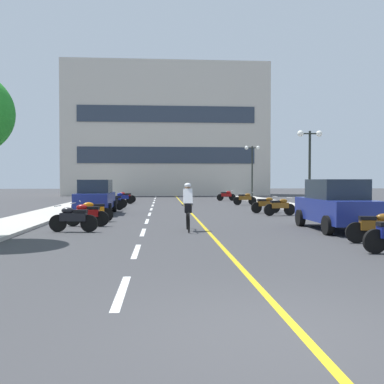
% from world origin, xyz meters
% --- Properties ---
extents(ground_plane, '(140.00, 140.00, 0.00)m').
position_xyz_m(ground_plane, '(0.00, 21.00, 0.00)').
color(ground_plane, '#38383A').
extents(curb_left, '(2.40, 72.00, 0.12)m').
position_xyz_m(curb_left, '(-7.20, 24.00, 0.06)').
color(curb_left, '#B7B2A8').
rests_on(curb_left, ground).
extents(curb_right, '(2.40, 72.00, 0.12)m').
position_xyz_m(curb_right, '(7.20, 24.00, 0.06)').
color(curb_right, '#B7B2A8').
rests_on(curb_right, ground).
extents(lane_dash_0, '(0.14, 2.20, 0.01)m').
position_xyz_m(lane_dash_0, '(-2.00, 2.00, 0.00)').
color(lane_dash_0, silver).
rests_on(lane_dash_0, ground).
extents(lane_dash_1, '(0.14, 2.20, 0.01)m').
position_xyz_m(lane_dash_1, '(-2.00, 6.00, 0.00)').
color(lane_dash_1, silver).
rests_on(lane_dash_1, ground).
extents(lane_dash_2, '(0.14, 2.20, 0.01)m').
position_xyz_m(lane_dash_2, '(-2.00, 10.00, 0.00)').
color(lane_dash_2, silver).
rests_on(lane_dash_2, ground).
extents(lane_dash_3, '(0.14, 2.20, 0.01)m').
position_xyz_m(lane_dash_3, '(-2.00, 14.00, 0.00)').
color(lane_dash_3, silver).
rests_on(lane_dash_3, ground).
extents(lane_dash_4, '(0.14, 2.20, 0.01)m').
position_xyz_m(lane_dash_4, '(-2.00, 18.00, 0.00)').
color(lane_dash_4, silver).
rests_on(lane_dash_4, ground).
extents(lane_dash_5, '(0.14, 2.20, 0.01)m').
position_xyz_m(lane_dash_5, '(-2.00, 22.00, 0.00)').
color(lane_dash_5, silver).
rests_on(lane_dash_5, ground).
extents(lane_dash_6, '(0.14, 2.20, 0.01)m').
position_xyz_m(lane_dash_6, '(-2.00, 26.00, 0.00)').
color(lane_dash_6, silver).
rests_on(lane_dash_6, ground).
extents(lane_dash_7, '(0.14, 2.20, 0.01)m').
position_xyz_m(lane_dash_7, '(-2.00, 30.00, 0.00)').
color(lane_dash_7, silver).
rests_on(lane_dash_7, ground).
extents(lane_dash_8, '(0.14, 2.20, 0.01)m').
position_xyz_m(lane_dash_8, '(-2.00, 34.00, 0.00)').
color(lane_dash_8, silver).
rests_on(lane_dash_8, ground).
extents(lane_dash_9, '(0.14, 2.20, 0.01)m').
position_xyz_m(lane_dash_9, '(-2.00, 38.00, 0.00)').
color(lane_dash_9, silver).
rests_on(lane_dash_9, ground).
extents(lane_dash_10, '(0.14, 2.20, 0.01)m').
position_xyz_m(lane_dash_10, '(-2.00, 42.00, 0.00)').
color(lane_dash_10, silver).
rests_on(lane_dash_10, ground).
extents(lane_dash_11, '(0.14, 2.20, 0.01)m').
position_xyz_m(lane_dash_11, '(-2.00, 46.00, 0.00)').
color(lane_dash_11, silver).
rests_on(lane_dash_11, ground).
extents(centre_line_yellow, '(0.12, 66.00, 0.01)m').
position_xyz_m(centre_line_yellow, '(0.25, 24.00, 0.00)').
color(centre_line_yellow, gold).
rests_on(centre_line_yellow, ground).
extents(office_building, '(24.18, 7.62, 15.65)m').
position_xyz_m(office_building, '(-0.75, 48.75, 7.82)').
color(office_building, beige).
rests_on(office_building, ground).
extents(street_lamp_mid, '(1.46, 0.36, 4.53)m').
position_xyz_m(street_lamp_mid, '(7.14, 19.50, 3.49)').
color(street_lamp_mid, black).
rests_on(street_lamp_mid, curb_right).
extents(street_lamp_far, '(1.46, 0.36, 4.94)m').
position_xyz_m(street_lamp_far, '(7.19, 35.63, 3.75)').
color(street_lamp_far, black).
rests_on(street_lamp_far, curb_right).
extents(parked_car_near, '(1.92, 4.20, 1.82)m').
position_xyz_m(parked_car_near, '(4.89, 10.21, 0.92)').
color(parked_car_near, black).
rests_on(parked_car_near, ground).
extents(parked_car_mid, '(1.97, 4.22, 1.82)m').
position_xyz_m(parked_car_mid, '(-4.87, 18.42, 0.92)').
color(parked_car_mid, black).
rests_on(parked_car_mid, ground).
extents(motorcycle_2, '(1.69, 0.61, 0.92)m').
position_xyz_m(motorcycle_2, '(4.69, 6.86, 0.47)').
color(motorcycle_2, black).
rests_on(motorcycle_2, ground).
extents(motorcycle_3, '(1.70, 0.60, 0.92)m').
position_xyz_m(motorcycle_3, '(-4.41, 10.24, 0.47)').
color(motorcycle_3, black).
rests_on(motorcycle_3, ground).
extents(motorcycle_4, '(1.70, 0.60, 0.92)m').
position_xyz_m(motorcycle_4, '(-4.26, 12.08, 0.47)').
color(motorcycle_4, black).
rests_on(motorcycle_4, ground).
extents(motorcycle_5, '(1.67, 0.69, 0.92)m').
position_xyz_m(motorcycle_5, '(-4.29, 13.83, 0.47)').
color(motorcycle_5, black).
rests_on(motorcycle_5, ground).
extents(motorcycle_6, '(1.69, 0.61, 0.92)m').
position_xyz_m(motorcycle_6, '(4.62, 16.65, 0.47)').
color(motorcycle_6, black).
rests_on(motorcycle_6, ground).
extents(motorcycle_7, '(1.69, 0.63, 0.92)m').
position_xyz_m(motorcycle_7, '(4.34, 18.44, 0.47)').
color(motorcycle_7, black).
rests_on(motorcycle_7, ground).
extents(motorcycle_8, '(1.67, 0.69, 0.92)m').
position_xyz_m(motorcycle_8, '(-4.46, 21.32, 0.47)').
color(motorcycle_8, black).
rests_on(motorcycle_8, ground).
extents(motorcycle_9, '(1.70, 0.60, 0.92)m').
position_xyz_m(motorcycle_9, '(-4.44, 23.30, 0.47)').
color(motorcycle_9, black).
rests_on(motorcycle_9, ground).
extents(motorcycle_10, '(1.70, 0.60, 0.92)m').
position_xyz_m(motorcycle_10, '(4.68, 26.10, 0.47)').
color(motorcycle_10, black).
rests_on(motorcycle_10, ground).
extents(motorcycle_11, '(1.70, 0.60, 0.92)m').
position_xyz_m(motorcycle_11, '(-4.33, 28.23, 0.47)').
color(motorcycle_11, black).
rests_on(motorcycle_11, ground).
extents(motorcycle_12, '(1.70, 0.60, 0.92)m').
position_xyz_m(motorcycle_12, '(-4.28, 29.82, 0.47)').
color(motorcycle_12, black).
rests_on(motorcycle_12, ground).
extents(motorcycle_13, '(1.70, 0.60, 0.92)m').
position_xyz_m(motorcycle_13, '(4.31, 32.78, 0.47)').
color(motorcycle_13, black).
rests_on(motorcycle_13, ground).
extents(cyclist_rider, '(0.42, 1.77, 1.71)m').
position_xyz_m(cyclist_rider, '(-0.44, 10.34, 0.89)').
color(cyclist_rider, black).
rests_on(cyclist_rider, ground).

